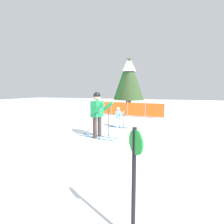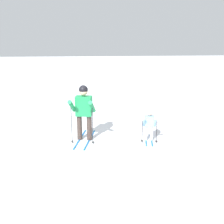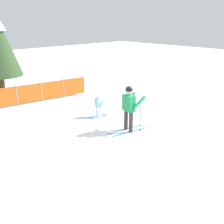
% 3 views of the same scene
% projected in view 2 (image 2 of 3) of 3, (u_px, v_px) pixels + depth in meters
% --- Properties ---
extents(ground_plane, '(60.00, 60.00, 0.00)m').
position_uv_depth(ground_plane, '(76.00, 143.00, 8.62)').
color(ground_plane, white).
extents(skier_adult, '(1.69, 0.83, 1.75)m').
position_uv_depth(skier_adult, '(84.00, 108.00, 8.59)').
color(skier_adult, '#1966B2').
rests_on(skier_adult, ground_plane).
extents(skier_child, '(0.96, 0.50, 1.01)m').
position_uv_depth(skier_child, '(149.00, 123.00, 8.66)').
color(skier_child, '#1966B2').
rests_on(skier_child, ground_plane).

